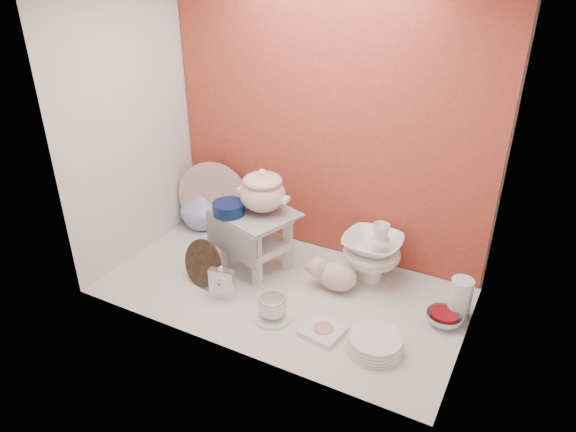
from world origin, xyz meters
name	(u,v)px	position (x,y,z in m)	size (l,w,h in m)	color
ground	(283,289)	(0.00, 0.00, 0.00)	(1.80, 1.80, 0.00)	silver
niche_shell	(301,102)	(0.00, 0.18, 0.93)	(1.86, 1.03, 1.53)	#B8402E
step_stool	(256,240)	(-0.23, 0.12, 0.17)	(0.39, 0.34, 0.34)	silver
soup_tureen	(263,190)	(-0.19, 0.15, 0.46)	(0.28, 0.28, 0.24)	white
cobalt_bowl	(229,208)	(-0.34, 0.04, 0.37)	(0.17, 0.17, 0.06)	#091943
floral_platter	(213,197)	(-0.67, 0.36, 0.22)	(0.44, 0.06, 0.44)	white
blue_white_vase	(202,206)	(-0.75, 0.36, 0.14)	(0.26, 0.26, 0.28)	white
lacquer_tray	(203,263)	(-0.39, -0.14, 0.12)	(0.25, 0.09, 0.24)	black
mantel_clock	(222,282)	(-0.23, -0.20, 0.09)	(0.12, 0.04, 0.18)	silver
plush_pig	(337,276)	(0.24, 0.13, 0.08)	(0.27, 0.18, 0.16)	#D0AF93
teacup_saucer	(273,317)	(0.07, -0.23, 0.01)	(0.18, 0.18, 0.01)	white
gold_rim_teacup	(272,307)	(0.07, -0.23, 0.07)	(0.14, 0.14, 0.11)	white
lattice_dish	(323,330)	(0.32, -0.21, 0.01)	(0.17, 0.17, 0.02)	white
dinner_plate_stack	(375,343)	(0.57, -0.21, 0.04)	(0.25, 0.25, 0.07)	white
crystal_bowl	(444,318)	(0.79, 0.12, 0.03)	(0.17, 0.17, 0.05)	silver
clear_glass_vase	(460,299)	(0.84, 0.19, 0.10)	(0.10, 0.10, 0.21)	silver
porcelain_tower	(372,251)	(0.36, 0.30, 0.17)	(0.30, 0.30, 0.34)	white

